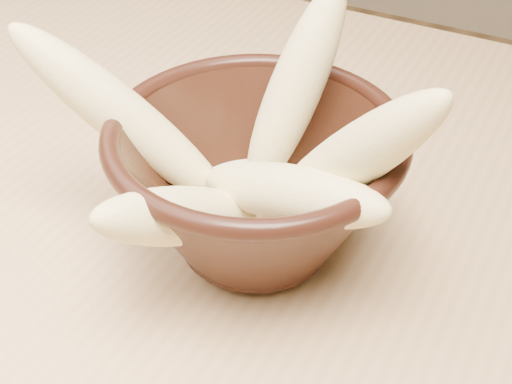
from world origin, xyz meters
TOP-DOWN VIEW (x-y plane):
  - table at (0.00, 0.00)m, footprint 1.20×0.80m
  - bowl at (0.10, 0.01)m, footprint 0.19×0.19m
  - milk_puddle at (0.10, 0.01)m, footprint 0.11×0.11m
  - banana_upright at (0.10, 0.06)m, footprint 0.07×0.11m
  - banana_left at (0.02, -0.01)m, footprint 0.16×0.07m
  - banana_right at (0.16, 0.01)m, footprint 0.13×0.06m
  - banana_across at (0.14, -0.01)m, footprint 0.15×0.06m
  - banana_front at (0.09, -0.05)m, footprint 0.07×0.14m

SIDE VIEW (x-z plane):
  - table at x=0.00m, z-range 0.30..1.05m
  - milk_puddle at x=0.10m, z-range 0.78..0.79m
  - bowl at x=0.10m, z-range 0.76..0.86m
  - banana_front at x=0.09m, z-range 0.77..0.87m
  - banana_across at x=0.14m, z-range 0.79..0.86m
  - banana_left at x=0.02m, z-range 0.78..0.91m
  - banana_right at x=0.16m, z-range 0.78..0.92m
  - banana_upright at x=0.10m, z-range 0.78..0.92m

